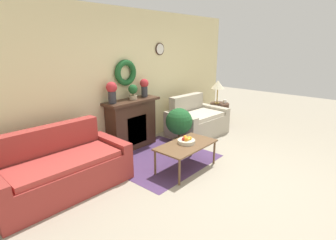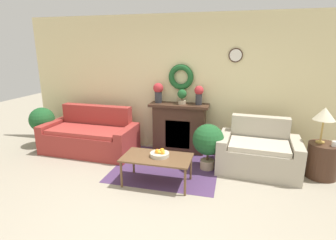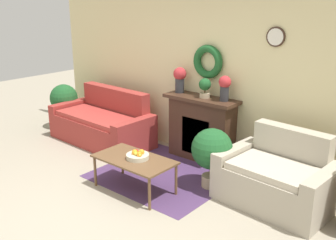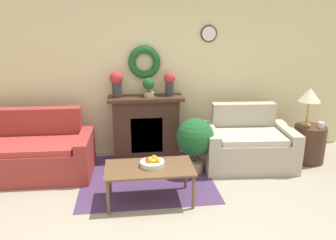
# 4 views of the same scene
# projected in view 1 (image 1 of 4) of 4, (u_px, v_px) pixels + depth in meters

# --- Properties ---
(ground_plane) EXTENTS (16.00, 16.00, 0.00)m
(ground_plane) POSITION_uv_depth(u_px,v_px,m) (233.00, 182.00, 4.02)
(ground_plane) COLOR #9E937F
(floor_rug) EXTENTS (1.80, 1.68, 0.01)m
(floor_rug) POSITION_uv_depth(u_px,v_px,m) (159.00, 158.00, 4.85)
(floor_rug) COLOR #4C335B
(floor_rug) RESTS_ON ground_plane
(wall_back) EXTENTS (6.80, 0.18, 2.70)m
(wall_back) POSITION_uv_depth(u_px,v_px,m) (126.00, 80.00, 5.18)
(wall_back) COLOR beige
(wall_back) RESTS_ON ground_plane
(fireplace) EXTENTS (1.17, 0.41, 1.00)m
(fireplace) POSITION_uv_depth(u_px,v_px,m) (132.00, 124.00, 5.25)
(fireplace) COLOR #42281C
(fireplace) RESTS_ON ground_plane
(couch_left) EXTENTS (1.89, 0.93, 0.90)m
(couch_left) POSITION_uv_depth(u_px,v_px,m) (61.00, 170.00, 3.74)
(couch_left) COLOR #9E332D
(couch_left) RESTS_ON ground_plane
(loveseat_right) EXTENTS (1.39, 0.98, 0.89)m
(loveseat_right) POSITION_uv_depth(u_px,v_px,m) (196.00, 121.00, 6.05)
(loveseat_right) COLOR #B2A893
(loveseat_right) RESTS_ON ground_plane
(coffee_table) EXTENTS (1.06, 0.58, 0.45)m
(coffee_table) POSITION_uv_depth(u_px,v_px,m) (186.00, 146.00, 4.35)
(coffee_table) COLOR brown
(coffee_table) RESTS_ON ground_plane
(fruit_bowl) EXTENTS (0.29, 0.29, 0.12)m
(fruit_bowl) POSITION_uv_depth(u_px,v_px,m) (186.00, 141.00, 4.37)
(fruit_bowl) COLOR beige
(fruit_bowl) RESTS_ON coffee_table
(side_table_by_loveseat) EXTENTS (0.48, 0.48, 0.58)m
(side_table_by_loveseat) POSITION_uv_depth(u_px,v_px,m) (219.00, 114.00, 6.77)
(side_table_by_loveseat) COLOR #42281C
(side_table_by_loveseat) RESTS_ON ground_plane
(table_lamp) EXTENTS (0.33, 0.33, 0.58)m
(table_lamp) POSITION_uv_depth(u_px,v_px,m) (218.00, 85.00, 6.54)
(table_lamp) COLOR #B28E42
(table_lamp) RESTS_ON side_table_by_loveseat
(mug) EXTENTS (0.09, 0.09, 0.08)m
(mug) POSITION_uv_depth(u_px,v_px,m) (225.00, 101.00, 6.70)
(mug) COLOR silver
(mug) RESTS_ON side_table_by_loveseat
(vase_on_mantel_left) EXTENTS (0.20, 0.20, 0.40)m
(vase_on_mantel_left) POSITION_uv_depth(u_px,v_px,m) (112.00, 91.00, 4.73)
(vase_on_mantel_left) COLOR #2D2D33
(vase_on_mantel_left) RESTS_ON fireplace
(vase_on_mantel_right) EXTENTS (0.18, 0.18, 0.37)m
(vase_on_mantel_right) POSITION_uv_depth(u_px,v_px,m) (144.00, 86.00, 5.32)
(vase_on_mantel_right) COLOR #2D2D33
(vase_on_mantel_right) RESTS_ON fireplace
(potted_plant_on_mantel) EXTENTS (0.18, 0.18, 0.29)m
(potted_plant_on_mantel) POSITION_uv_depth(u_px,v_px,m) (133.00, 91.00, 5.09)
(potted_plant_on_mantel) COLOR tan
(potted_plant_on_mantel) RESTS_ON fireplace
(potted_plant_floor_by_loveseat) EXTENTS (0.54, 0.54, 0.81)m
(potted_plant_floor_by_loveseat) POSITION_uv_depth(u_px,v_px,m) (179.00, 123.00, 5.28)
(potted_plant_floor_by_loveseat) COLOR tan
(potted_plant_floor_by_loveseat) RESTS_ON ground_plane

